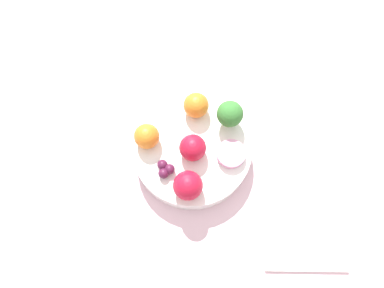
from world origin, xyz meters
name	(u,v)px	position (x,y,z in m)	size (l,w,h in m)	color
ground_plane	(192,156)	(0.00, 0.00, 0.00)	(6.00, 6.00, 0.00)	gray
table_surface	(192,154)	(0.00, 0.00, 0.01)	(1.20, 1.20, 0.02)	silver
bowl	(192,149)	(0.00, 0.00, 0.04)	(0.21, 0.21, 0.04)	white
broccoli	(230,114)	(0.07, 0.04, 0.10)	(0.05, 0.05, 0.06)	#99C17A
apple_red	(195,147)	(0.00, -0.01, 0.09)	(0.05, 0.05, 0.05)	#B7142D
apple_green	(188,185)	(-0.02, -0.08, 0.09)	(0.05, 0.05, 0.05)	#B7142D
orange_front	(147,136)	(-0.08, 0.02, 0.09)	(0.04, 0.04, 0.04)	orange
orange_back	(196,105)	(0.01, 0.07, 0.09)	(0.05, 0.05, 0.05)	orange
grape_cluster	(165,169)	(-0.05, -0.04, 0.07)	(0.03, 0.03, 0.02)	#511938
small_cup	(231,154)	(0.07, -0.02, 0.07)	(0.05, 0.05, 0.02)	#EA9EC6
napkin	(304,230)	(0.18, -0.16, 0.02)	(0.16, 0.16, 0.01)	white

